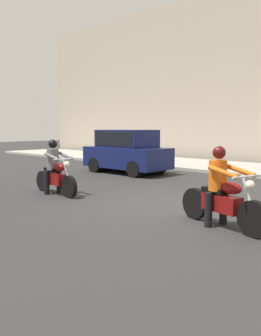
{
  "coord_description": "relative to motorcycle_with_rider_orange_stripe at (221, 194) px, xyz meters",
  "views": [
    {
      "loc": [
        5.27,
        -7.02,
        1.89
      ],
      "look_at": [
        -0.81,
        -0.67,
        0.9
      ],
      "focal_mm": 38.23,
      "sensor_mm": 36.0,
      "label": 1
    }
  ],
  "objects": [
    {
      "name": "motorcycle_with_rider_gray",
      "position": [
        -5.15,
        -0.22,
        0.01
      ],
      "size": [
        2.03,
        0.7,
        1.55
      ],
      "color": "black",
      "rests_on": "ground_plane"
    },
    {
      "name": "ground_plane",
      "position": [
        -1.9,
        1.01,
        -0.63
      ],
      "size": [
        80.0,
        80.0,
        0.0
      ],
      "primitive_type": "plane",
      "color": "#2C2C2C"
    },
    {
      "name": "motorcycle_with_rider_orange_stripe",
      "position": [
        0.0,
        0.0,
        0.0
      ],
      "size": [
        2.1,
        0.83,
        1.55
      ],
      "color": "black",
      "rests_on": "ground_plane"
    },
    {
      "name": "parked_hatchback_navy",
      "position": [
        -7.02,
        4.62,
        0.3
      ],
      "size": [
        3.69,
        1.76,
        1.8
      ],
      "color": "#11194C",
      "rests_on": "ground_plane"
    }
  ]
}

